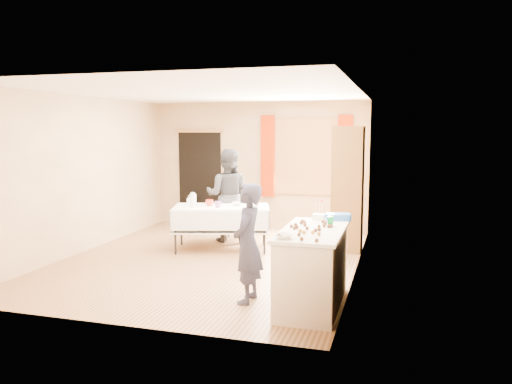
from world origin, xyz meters
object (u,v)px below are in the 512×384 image
(party_table, at_px, (221,224))
(chair, at_px, (237,224))
(girl, at_px, (248,243))
(woman, at_px, (228,195))
(cabinet, at_px, (348,189))
(counter, at_px, (312,268))

(party_table, relative_size, chair, 1.83)
(girl, height_order, woman, woman)
(girl, bearing_deg, cabinet, 163.16)
(woman, bearing_deg, girl, 106.97)
(party_table, xyz_separation_m, chair, (-0.01, 0.87, -0.15))
(girl, bearing_deg, chair, -159.99)
(party_table, distance_m, woman, 0.77)
(chair, height_order, girl, girl)
(chair, distance_m, woman, 0.60)
(chair, xyz_separation_m, woman, (-0.09, -0.22, 0.56))
(cabinet, bearing_deg, chair, 172.23)
(counter, xyz_separation_m, woman, (-2.07, 2.94, 0.39))
(chair, bearing_deg, counter, -68.94)
(girl, bearing_deg, party_table, -153.63)
(counter, bearing_deg, cabinet, 88.01)
(party_table, bearing_deg, cabinet, -0.49)
(cabinet, xyz_separation_m, counter, (-0.10, -2.88, -0.60))
(cabinet, height_order, woman, cabinet)
(cabinet, xyz_separation_m, chair, (-2.07, 0.28, -0.76))
(party_table, bearing_deg, girl, -79.34)
(counter, bearing_deg, chair, 121.96)
(party_table, xyz_separation_m, woman, (-0.10, 0.65, 0.40))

